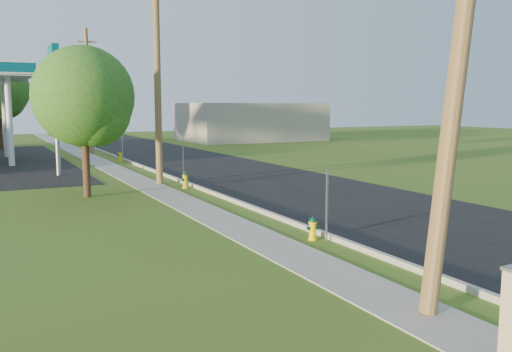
{
  "coord_description": "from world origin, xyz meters",
  "views": [
    {
      "loc": [
        -8.06,
        -7.92,
        3.72
      ],
      "look_at": [
        0.0,
        8.0,
        1.4
      ],
      "focal_mm": 38.0,
      "sensor_mm": 36.0,
      "label": 1
    }
  ],
  "objects_px": {
    "hydrant_mid": "(185,180)",
    "hydrant_far": "(120,155)",
    "hydrant_near": "(313,228)",
    "price_pylon": "(54,73)",
    "tree_lot": "(0,91)",
    "utility_pole_near": "(461,42)",
    "utility_pole_far": "(89,91)",
    "utility_pole_mid": "(157,79)",
    "tree_verge": "(86,100)"
  },
  "relations": [
    {
      "from": "hydrant_mid",
      "to": "utility_pole_near",
      "type": "bearing_deg",
      "value": -92.35
    },
    {
      "from": "utility_pole_far",
      "to": "price_pylon",
      "type": "relative_size",
      "value": 1.39
    },
    {
      "from": "utility_pole_mid",
      "to": "utility_pole_far",
      "type": "height_order",
      "value": "utility_pole_mid"
    },
    {
      "from": "utility_pole_near",
      "to": "hydrant_near",
      "type": "relative_size",
      "value": 14.21
    },
    {
      "from": "price_pylon",
      "to": "hydrant_near",
      "type": "height_order",
      "value": "price_pylon"
    },
    {
      "from": "price_pylon",
      "to": "tree_lot",
      "type": "xyz_separation_m",
      "value": [
        -2.01,
        20.45,
        -0.52
      ]
    },
    {
      "from": "price_pylon",
      "to": "hydrant_mid",
      "type": "relative_size",
      "value": 8.83
    },
    {
      "from": "hydrant_near",
      "to": "hydrant_mid",
      "type": "bearing_deg",
      "value": 89.72
    },
    {
      "from": "tree_verge",
      "to": "tree_lot",
      "type": "height_order",
      "value": "tree_lot"
    },
    {
      "from": "utility_pole_mid",
      "to": "hydrant_far",
      "type": "xyz_separation_m",
      "value": [
        0.76,
        11.56,
        -4.55
      ]
    },
    {
      "from": "hydrant_near",
      "to": "hydrant_far",
      "type": "relative_size",
      "value": 0.81
    },
    {
      "from": "utility_pole_mid",
      "to": "tree_lot",
      "type": "relative_size",
      "value": 1.29
    },
    {
      "from": "utility_pole_near",
      "to": "utility_pole_mid",
      "type": "xyz_separation_m",
      "value": [
        -0.0,
        18.0,
        0.15
      ]
    },
    {
      "from": "hydrant_mid",
      "to": "hydrant_near",
      "type": "bearing_deg",
      "value": -90.28
    },
    {
      "from": "tree_verge",
      "to": "tree_lot",
      "type": "bearing_deg",
      "value": 94.61
    },
    {
      "from": "utility_pole_near",
      "to": "tree_lot",
      "type": "xyz_separation_m",
      "value": [
        -5.91,
        43.95,
        0.11
      ]
    },
    {
      "from": "tree_verge",
      "to": "hydrant_mid",
      "type": "relative_size",
      "value": 7.89
    },
    {
      "from": "price_pylon",
      "to": "tree_verge",
      "type": "relative_size",
      "value": 1.12
    },
    {
      "from": "utility_pole_near",
      "to": "utility_pole_far",
      "type": "distance_m",
      "value": 36.0
    },
    {
      "from": "utility_pole_far",
      "to": "price_pylon",
      "type": "bearing_deg",
      "value": -107.33
    },
    {
      "from": "utility_pole_mid",
      "to": "hydrant_near",
      "type": "distance_m",
      "value": 13.32
    },
    {
      "from": "tree_lot",
      "to": "hydrant_near",
      "type": "distance_m",
      "value": 39.24
    },
    {
      "from": "utility_pole_far",
      "to": "utility_pole_near",
      "type": "bearing_deg",
      "value": -90.0
    },
    {
      "from": "utility_pole_mid",
      "to": "hydrant_mid",
      "type": "relative_size",
      "value": 12.64
    },
    {
      "from": "utility_pole_mid",
      "to": "tree_verge",
      "type": "bearing_deg",
      "value": -147.93
    },
    {
      "from": "price_pylon",
      "to": "tree_lot",
      "type": "relative_size",
      "value": 0.9
    },
    {
      "from": "tree_lot",
      "to": "hydrant_near",
      "type": "height_order",
      "value": "tree_lot"
    },
    {
      "from": "utility_pole_far",
      "to": "hydrant_far",
      "type": "bearing_deg",
      "value": -83.26
    },
    {
      "from": "hydrant_mid",
      "to": "hydrant_far",
      "type": "xyz_separation_m",
      "value": [
        0.09,
        13.32,
        0.02
      ]
    },
    {
      "from": "hydrant_near",
      "to": "utility_pole_far",
      "type": "bearing_deg",
      "value": 91.16
    },
    {
      "from": "utility_pole_near",
      "to": "hydrant_mid",
      "type": "relative_size",
      "value": 12.23
    },
    {
      "from": "utility_pole_mid",
      "to": "tree_verge",
      "type": "height_order",
      "value": "utility_pole_mid"
    },
    {
      "from": "hydrant_near",
      "to": "utility_pole_near",
      "type": "bearing_deg",
      "value": -96.36
    },
    {
      "from": "utility_pole_near",
      "to": "tree_lot",
      "type": "relative_size",
      "value": 1.24
    },
    {
      "from": "utility_pole_mid",
      "to": "utility_pole_near",
      "type": "bearing_deg",
      "value": -90.0
    },
    {
      "from": "utility_pole_near",
      "to": "tree_lot",
      "type": "distance_m",
      "value": 44.35
    },
    {
      "from": "utility_pole_near",
      "to": "hydrant_far",
      "type": "xyz_separation_m",
      "value": [
        0.76,
        29.56,
        -4.4
      ]
    },
    {
      "from": "utility_pole_near",
      "to": "price_pylon",
      "type": "xyz_separation_m",
      "value": [
        -3.9,
        23.5,
        0.63
      ]
    },
    {
      "from": "utility_pole_near",
      "to": "utility_pole_far",
      "type": "height_order",
      "value": "utility_pole_far"
    },
    {
      "from": "hydrant_mid",
      "to": "tree_lot",
      "type": "bearing_deg",
      "value": 103.35
    },
    {
      "from": "hydrant_near",
      "to": "hydrant_far",
      "type": "distance_m",
      "value": 24.03
    },
    {
      "from": "tree_verge",
      "to": "hydrant_near",
      "type": "bearing_deg",
      "value": -67.37
    },
    {
      "from": "tree_verge",
      "to": "hydrant_mid",
      "type": "height_order",
      "value": "tree_verge"
    },
    {
      "from": "tree_verge",
      "to": "tree_lot",
      "type": "distance_m",
      "value": 28.34
    },
    {
      "from": "price_pylon",
      "to": "hydrant_far",
      "type": "xyz_separation_m",
      "value": [
        4.66,
        6.06,
        -5.03
      ]
    },
    {
      "from": "utility_pole_near",
      "to": "tree_lot",
      "type": "height_order",
      "value": "utility_pole_near"
    },
    {
      "from": "hydrant_mid",
      "to": "utility_pole_mid",
      "type": "bearing_deg",
      "value": 110.78
    },
    {
      "from": "utility_pole_far",
      "to": "hydrant_mid",
      "type": "bearing_deg",
      "value": -88.07
    },
    {
      "from": "hydrant_near",
      "to": "hydrant_far",
      "type": "height_order",
      "value": "hydrant_far"
    },
    {
      "from": "tree_lot",
      "to": "hydrant_mid",
      "type": "bearing_deg",
      "value": -76.65
    }
  ]
}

